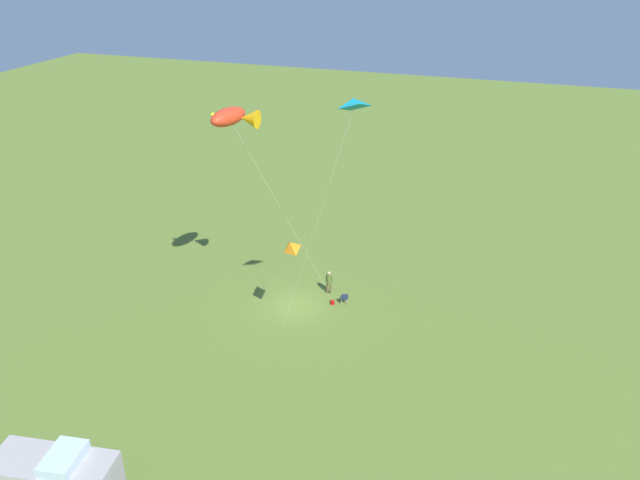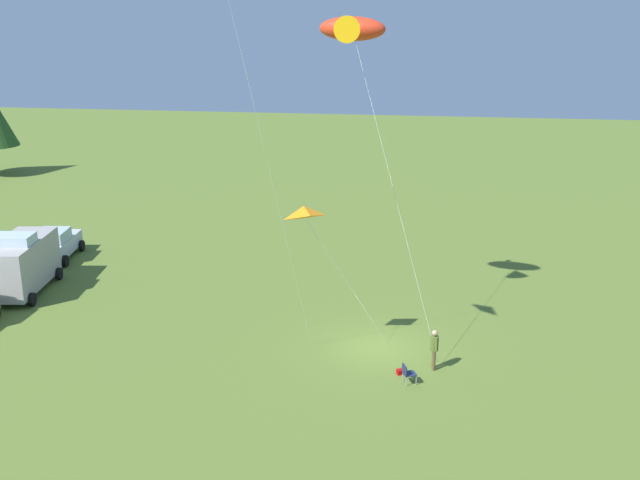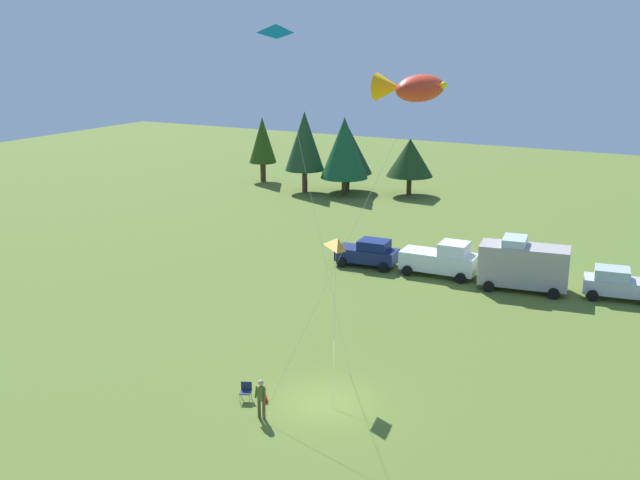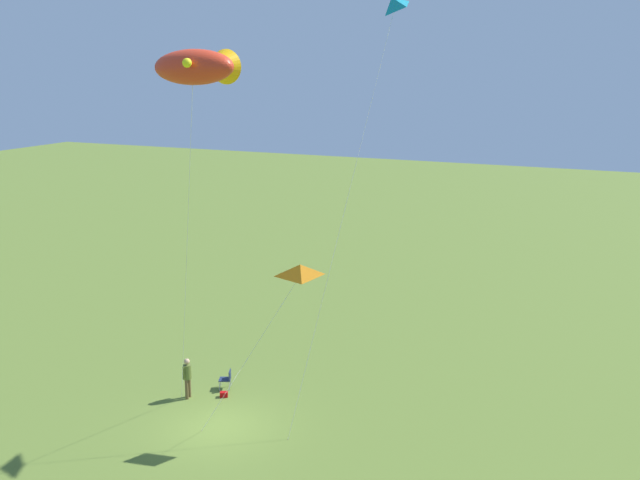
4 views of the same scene
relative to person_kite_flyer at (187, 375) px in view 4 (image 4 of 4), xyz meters
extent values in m
plane|color=#566C29|center=(1.68, 2.51, -1.02)|extent=(160.00, 160.00, 0.00)
cylinder|color=brown|center=(0.11, 0.01, -0.60)|extent=(0.14, 0.14, 0.85)
cylinder|color=brown|center=(-0.11, -0.01, -0.60)|extent=(0.14, 0.14, 0.85)
cylinder|color=#516127|center=(0.00, 0.00, 0.14)|extent=(0.37, 0.37, 0.62)
sphere|color=tan|center=(0.00, 0.00, 0.60)|extent=(0.24, 0.24, 0.24)
cylinder|color=#516127|center=(0.20, -0.04, 0.17)|extent=(0.12, 0.10, 0.55)
cylinder|color=#516127|center=(-0.19, -0.07, 0.17)|extent=(0.17, 0.10, 0.56)
cube|color=#1C2847|center=(-1.41, 0.93, -0.60)|extent=(0.63, 0.63, 0.04)
cube|color=#1C2847|center=(-1.50, 1.13, -0.40)|extent=(0.46, 0.22, 0.40)
cylinder|color=#A5A8AD|center=(-1.14, 0.82, -0.81)|extent=(0.03, 0.03, 0.42)
cylinder|color=#A5A8AD|center=(-1.53, 0.66, -0.81)|extent=(0.03, 0.03, 0.42)
cylinder|color=#A5A8AD|center=(-1.30, 1.20, -0.81)|extent=(0.03, 0.03, 0.42)
cylinder|color=#A5A8AD|center=(-1.69, 1.04, -0.81)|extent=(0.03, 0.03, 0.42)
cube|color=#AF0A0B|center=(-0.68, 1.31, -0.91)|extent=(0.34, 0.39, 0.22)
ellipsoid|color=red|center=(4.98, 4.14, 12.47)|extent=(1.77, 3.18, 1.09)
cone|color=#F9AF0D|center=(3.64, 4.14, 12.47)|extent=(1.05, 1.11, 1.11)
sphere|color=yellow|center=(5.80, 4.48, 12.59)|extent=(0.27, 0.27, 0.27)
cylinder|color=silver|center=(2.56, 1.95, 5.73)|extent=(4.86, 4.40, 13.49)
cylinder|color=#4C3823|center=(0.13, -0.24, -1.02)|extent=(0.04, 0.04, 0.01)
pyramid|color=teal|center=(-3.51, 7.36, 14.72)|extent=(1.59, 1.54, 0.79)
cylinder|color=silver|center=(-1.04, 6.42, 6.75)|extent=(5.11, 2.09, 15.54)
cylinder|color=#4C3823|center=(1.50, 5.38, -1.02)|extent=(0.04, 0.04, 0.01)
pyramid|color=orange|center=(0.73, 5.56, 5.31)|extent=(1.51, 1.64, 0.72)
cylinder|color=silver|center=(1.46, 3.80, 2.03)|extent=(1.61, 3.44, 6.11)
cylinder|color=#4C3823|center=(2.26, 2.09, -1.02)|extent=(0.04, 0.04, 0.01)
camera|label=1|loc=(-11.61, 36.61, 22.20)|focal=35.00mm
camera|label=2|loc=(-28.50, 0.19, 13.05)|focal=42.00mm
camera|label=3|loc=(15.47, -23.71, 14.53)|focal=42.00mm
camera|label=4|loc=(24.10, 16.72, 12.62)|focal=42.00mm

